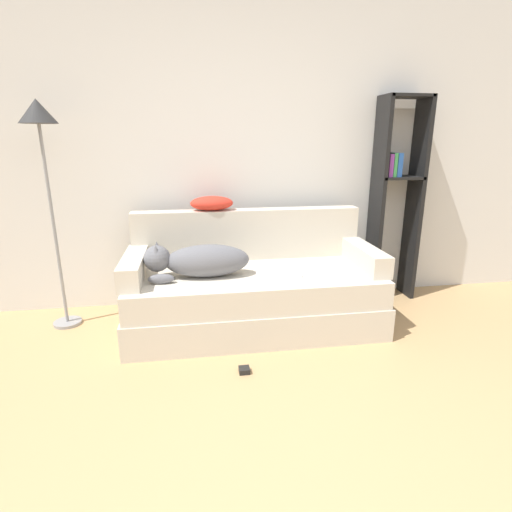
{
  "coord_description": "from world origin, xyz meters",
  "views": [
    {
      "loc": [
        -0.42,
        -0.96,
        1.43
      ],
      "look_at": [
        0.02,
        1.82,
        0.6
      ],
      "focal_mm": 28.0,
      "sensor_mm": 36.0,
      "label": 1
    }
  ],
  "objects_px": {
    "power_adapter": "(244,370)",
    "laptop": "(279,272)",
    "couch": "(254,299)",
    "floor_lamp": "(41,140)",
    "throw_pillow": "(212,203)",
    "dog": "(198,260)",
    "bookshelf": "(396,191)"
  },
  "relations": [
    {
      "from": "laptop",
      "to": "throw_pillow",
      "type": "xyz_separation_m",
      "value": [
        -0.47,
        0.45,
        0.47
      ]
    },
    {
      "from": "bookshelf",
      "to": "couch",
      "type": "bearing_deg",
      "value": -161.86
    },
    {
      "from": "throw_pillow",
      "to": "bookshelf",
      "type": "distance_m",
      "value": 1.64
    },
    {
      "from": "couch",
      "to": "throw_pillow",
      "type": "distance_m",
      "value": 0.85
    },
    {
      "from": "throw_pillow",
      "to": "floor_lamp",
      "type": "xyz_separation_m",
      "value": [
        -1.19,
        -0.13,
        0.49
      ]
    },
    {
      "from": "bookshelf",
      "to": "floor_lamp",
      "type": "xyz_separation_m",
      "value": [
        -2.82,
        -0.19,
        0.44
      ]
    },
    {
      "from": "dog",
      "to": "laptop",
      "type": "relative_size",
      "value": 2.03
    },
    {
      "from": "couch",
      "to": "dog",
      "type": "bearing_deg",
      "value": -171.67
    },
    {
      "from": "floor_lamp",
      "to": "power_adapter",
      "type": "height_order",
      "value": "floor_lamp"
    },
    {
      "from": "floor_lamp",
      "to": "power_adapter",
      "type": "distance_m",
      "value": 2.13
    },
    {
      "from": "couch",
      "to": "floor_lamp",
      "type": "relative_size",
      "value": 1.13
    },
    {
      "from": "throw_pillow",
      "to": "bookshelf",
      "type": "bearing_deg",
      "value": 2.19
    },
    {
      "from": "couch",
      "to": "bookshelf",
      "type": "xyz_separation_m",
      "value": [
        1.34,
        0.44,
        0.76
      ]
    },
    {
      "from": "bookshelf",
      "to": "power_adapter",
      "type": "bearing_deg",
      "value": -143.84
    },
    {
      "from": "power_adapter",
      "to": "laptop",
      "type": "bearing_deg",
      "value": 59.74
    },
    {
      "from": "laptop",
      "to": "floor_lamp",
      "type": "xyz_separation_m",
      "value": [
        -1.66,
        0.33,
        0.96
      ]
    },
    {
      "from": "floor_lamp",
      "to": "laptop",
      "type": "bearing_deg",
      "value": -11.14
    },
    {
      "from": "dog",
      "to": "power_adapter",
      "type": "height_order",
      "value": "dog"
    },
    {
      "from": "couch",
      "to": "bookshelf",
      "type": "bearing_deg",
      "value": 18.14
    },
    {
      "from": "dog",
      "to": "floor_lamp",
      "type": "xyz_separation_m",
      "value": [
        -1.06,
        0.31,
        0.84
      ]
    },
    {
      "from": "floor_lamp",
      "to": "couch",
      "type": "bearing_deg",
      "value": -9.65
    },
    {
      "from": "laptop",
      "to": "power_adapter",
      "type": "distance_m",
      "value": 0.81
    },
    {
      "from": "dog",
      "to": "floor_lamp",
      "type": "height_order",
      "value": "floor_lamp"
    },
    {
      "from": "dog",
      "to": "laptop",
      "type": "height_order",
      "value": "dog"
    },
    {
      "from": "dog",
      "to": "bookshelf",
      "type": "bearing_deg",
      "value": 15.87
    },
    {
      "from": "laptop",
      "to": "throw_pillow",
      "type": "bearing_deg",
      "value": 146.57
    },
    {
      "from": "throw_pillow",
      "to": "power_adapter",
      "type": "bearing_deg",
      "value": -82.99
    },
    {
      "from": "laptop",
      "to": "floor_lamp",
      "type": "distance_m",
      "value": 1.94
    },
    {
      "from": "couch",
      "to": "floor_lamp",
      "type": "height_order",
      "value": "floor_lamp"
    },
    {
      "from": "bookshelf",
      "to": "floor_lamp",
      "type": "relative_size",
      "value": 1.05
    },
    {
      "from": "throw_pillow",
      "to": "bookshelf",
      "type": "xyz_separation_m",
      "value": [
        1.63,
        0.06,
        0.06
      ]
    },
    {
      "from": "dog",
      "to": "floor_lamp",
      "type": "bearing_deg",
      "value": 163.51
    }
  ]
}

